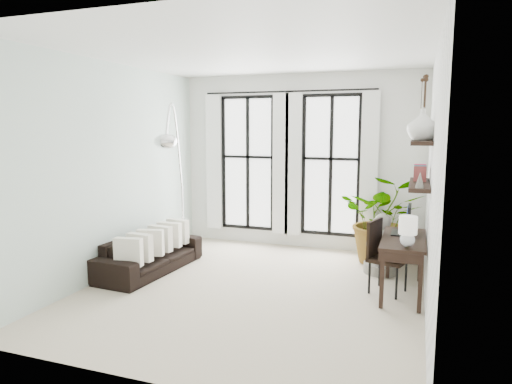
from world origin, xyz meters
The scene contains 16 objects.
floor centered at (0.00, 0.00, 0.00)m, with size 5.00×5.00×0.00m, color beige.
ceiling centered at (0.00, 0.00, 3.20)m, with size 5.00×5.00×0.00m, color white.
wall_left centered at (-2.25, 0.00, 1.60)m, with size 5.00×5.00×0.00m, color silver.
wall_right centered at (2.25, 0.00, 1.60)m, with size 5.00×5.00×0.00m, color white.
wall_back centered at (0.00, 2.50, 1.60)m, with size 4.50×4.50×0.00m, color white.
windows centered at (-0.20, 2.43, 1.56)m, with size 3.26×0.13×2.65m.
wall_shelves centered at (2.11, 0.55, 1.73)m, with size 0.25×1.30×0.60m.
sofa centered at (-1.80, 0.24, 0.28)m, with size 1.91×0.75×0.56m, color black.
throw_pillows centered at (-1.70, 0.24, 0.50)m, with size 0.40×1.52×0.40m.
plant centered at (1.59, 1.91, 0.74)m, with size 1.33×1.16×1.48m, color #2D7228.
desk centered at (1.95, 0.46, 0.73)m, with size 0.56×1.32×1.17m.
desk_chair centered at (1.68, 0.54, 0.56)m, with size 0.58×0.58×0.98m.
arc_lamp centered at (-1.70, 0.87, 2.02)m, with size 0.77×1.56×2.63m.
buddha centered at (1.61, 1.36, 0.39)m, with size 0.52×0.52×0.93m.
vase_a centered at (2.11, 0.26, 2.27)m, with size 0.37×0.37×0.38m, color white.
vase_b centered at (2.11, 0.66, 2.27)m, with size 0.37×0.37×0.38m, color white.
Camera 1 is at (2.08, -5.72, 2.23)m, focal length 32.00 mm.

